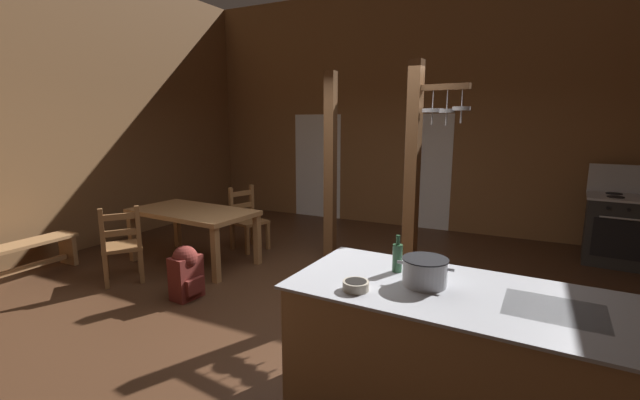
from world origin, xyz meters
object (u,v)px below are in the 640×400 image
(ladderback_chair_near_window, at_px, (122,246))
(backpack, at_px, (186,271))
(dining_table, at_px, (193,216))
(bottle_tall_on_counter, at_px, (397,257))
(ladderback_chair_by_post, at_px, (248,220))
(bench_along_left_wall, at_px, (25,254))
(kitchen_island, at_px, (461,360))
(stove_range, at_px, (633,230))
(mixing_bowl_on_counter, at_px, (356,286))
(stockpot_on_counter, at_px, (425,272))

(ladderback_chair_near_window, bearing_deg, backpack, -1.02)
(dining_table, bearing_deg, bottle_tall_on_counter, -24.38)
(ladderback_chair_by_post, xyz_separation_m, bottle_tall_on_counter, (2.97, -2.32, 0.55))
(backpack, height_order, bottle_tall_on_counter, bottle_tall_on_counter)
(bench_along_left_wall, height_order, bottle_tall_on_counter, bottle_tall_on_counter)
(dining_table, xyz_separation_m, bottle_tall_on_counter, (3.26, -1.48, 0.35))
(ladderback_chair_by_post, bearing_deg, bottle_tall_on_counter, -37.99)
(kitchen_island, xyz_separation_m, ladderback_chair_by_post, (-3.45, 2.49, 0.01))
(ladderback_chair_by_post, distance_m, backpack, 1.87)
(stove_range, distance_m, ladderback_chair_near_window, 6.61)
(backpack, bearing_deg, ladderback_chair_by_post, 105.09)
(ladderback_chair_near_window, xyz_separation_m, bench_along_left_wall, (-1.24, -0.42, -0.15))
(bench_along_left_wall, xyz_separation_m, mixing_bowl_on_counter, (4.62, -0.55, 0.62))
(mixing_bowl_on_counter, bearing_deg, backpack, 157.91)
(stove_range, distance_m, mixing_bowl_on_counter, 5.02)
(backpack, bearing_deg, stove_range, 37.42)
(ladderback_chair_by_post, xyz_separation_m, backpack, (0.48, -1.80, -0.14))
(stove_range, relative_size, backpack, 2.21)
(stockpot_on_counter, bearing_deg, kitchen_island, -3.27)
(bench_along_left_wall, bearing_deg, backpack, 10.14)
(dining_table, height_order, mixing_bowl_on_counter, mixing_bowl_on_counter)
(ladderback_chair_by_post, height_order, backpack, ladderback_chair_by_post)
(stove_range, height_order, ladderback_chair_by_post, stove_range)
(dining_table, height_order, backpack, dining_table)
(ladderback_chair_by_post, relative_size, bench_along_left_wall, 0.79)
(ladderback_chair_near_window, xyz_separation_m, mixing_bowl_on_counter, (3.37, -0.97, 0.47))
(kitchen_island, distance_m, stockpot_on_counter, 0.59)
(dining_table, height_order, stockpot_on_counter, stockpot_on_counter)
(ladderback_chair_by_post, bearing_deg, bench_along_left_wall, -128.97)
(stove_range, relative_size, ladderback_chair_by_post, 1.39)
(mixing_bowl_on_counter, height_order, bottle_tall_on_counter, bottle_tall_on_counter)
(mixing_bowl_on_counter, xyz_separation_m, bottle_tall_on_counter, (0.14, 0.43, 0.07))
(bench_along_left_wall, xyz_separation_m, backpack, (2.27, 0.41, 0.02))
(kitchen_island, height_order, ladderback_chair_by_post, ladderback_chair_by_post)
(ladderback_chair_by_post, height_order, bottle_tall_on_counter, bottle_tall_on_counter)
(mixing_bowl_on_counter, bearing_deg, ladderback_chair_near_window, 163.92)
(ladderback_chair_near_window, relative_size, stockpot_on_counter, 2.65)
(stove_range, distance_m, bench_along_left_wall, 7.90)
(ladderback_chair_by_post, bearing_deg, dining_table, -108.52)
(stockpot_on_counter, xyz_separation_m, bottle_tall_on_counter, (-0.22, 0.16, 0.02))
(kitchen_island, distance_m, bottle_tall_on_counter, 0.75)
(bench_along_left_wall, bearing_deg, ladderback_chair_near_window, 18.80)
(ladderback_chair_by_post, xyz_separation_m, bench_along_left_wall, (-1.78, -2.20, -0.15))
(ladderback_chair_near_window, bearing_deg, dining_table, 74.77)
(stove_range, bearing_deg, ladderback_chair_by_post, -161.34)
(backpack, xyz_separation_m, bottle_tall_on_counter, (2.49, -0.52, 0.68))
(bench_along_left_wall, height_order, backpack, backpack)
(kitchen_island, xyz_separation_m, bench_along_left_wall, (-5.23, 0.29, -0.15))
(dining_table, distance_m, bottle_tall_on_counter, 3.59)
(stove_range, relative_size, mixing_bowl_on_counter, 8.07)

